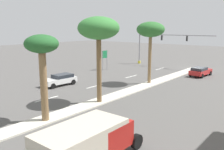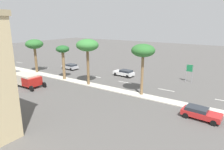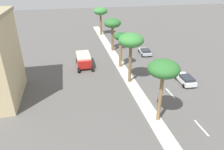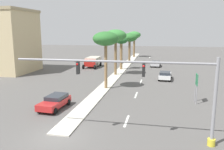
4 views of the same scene
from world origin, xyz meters
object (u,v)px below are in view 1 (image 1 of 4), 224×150
(palm_tree_trailing, at_px, (151,31))
(box_truck, at_px, (89,140))
(traffic_signal_gantry, at_px, (156,44))
(sedan_red_outboard, at_px, (200,71))
(sedan_white_trailing, at_px, (60,79))
(palm_tree_front, at_px, (99,30))
(palm_tree_far, at_px, (42,50))
(directional_road_sign, at_px, (105,56))

(palm_tree_trailing, xyz_separation_m, box_truck, (-7.07, 18.08, -5.42))
(traffic_signal_gantry, relative_size, sedan_red_outboard, 3.38)
(sedan_white_trailing, bearing_deg, box_truck, 145.80)
(palm_tree_front, distance_m, palm_tree_far, 6.26)
(palm_tree_front, height_order, sedan_red_outboard, palm_tree_front)
(sedan_red_outboard, bearing_deg, palm_tree_far, 83.65)
(directional_road_sign, distance_m, palm_tree_trailing, 12.63)
(traffic_signal_gantry, xyz_separation_m, directional_road_sign, (3.93, 10.01, -1.66))
(sedan_white_trailing, bearing_deg, palm_tree_trailing, -135.95)
(box_truck, bearing_deg, palm_tree_trailing, -68.64)
(directional_road_sign, relative_size, box_truck, 0.53)
(traffic_signal_gantry, xyz_separation_m, palm_tree_trailing, (-7.15, 14.21, 2.72))
(palm_tree_far, distance_m, sedan_white_trailing, 12.84)
(palm_tree_far, bearing_deg, sedan_white_trailing, -44.22)
(sedan_white_trailing, xyz_separation_m, sedan_red_outboard, (-11.37, -16.78, -0.01))
(traffic_signal_gantry, distance_m, palm_tree_far, 31.33)
(directional_road_sign, distance_m, palm_tree_front, 18.93)
(box_truck, bearing_deg, palm_tree_far, -16.50)
(palm_tree_far, xyz_separation_m, sedan_white_trailing, (8.57, -8.34, -4.68))
(palm_tree_far, bearing_deg, traffic_signal_gantry, -75.83)
(palm_tree_far, bearing_deg, palm_tree_front, -90.17)
(palm_tree_trailing, distance_m, box_truck, 20.15)
(palm_tree_trailing, relative_size, sedan_red_outboard, 1.77)
(traffic_signal_gantry, distance_m, sedan_red_outboard, 12.12)
(sedan_white_trailing, bearing_deg, sedan_red_outboard, -124.12)
(traffic_signal_gantry, distance_m, sedan_white_trailing, 22.25)
(palm_tree_trailing, bearing_deg, sedan_red_outboard, -110.23)
(directional_road_sign, distance_m, sedan_red_outboard, 15.24)
(traffic_signal_gantry, bearing_deg, palm_tree_front, 107.57)
(sedan_white_trailing, distance_m, sedan_red_outboard, 20.27)
(sedan_red_outboard, bearing_deg, box_truck, 97.91)
(palm_tree_trailing, relative_size, box_truck, 1.24)
(palm_tree_far, relative_size, sedan_red_outboard, 1.49)
(palm_tree_front, bearing_deg, sedan_white_trailing, -14.66)
(palm_tree_far, height_order, sedan_white_trailing, palm_tree_far)
(traffic_signal_gantry, distance_m, directional_road_sign, 10.89)
(traffic_signal_gantry, bearing_deg, palm_tree_trailing, 116.70)
(palm_tree_far, relative_size, sedan_white_trailing, 1.48)
(sedan_red_outboard, bearing_deg, palm_tree_front, 81.69)
(directional_road_sign, distance_m, sedan_white_trailing, 12.46)
(palm_tree_far, bearing_deg, sedan_red_outboard, -96.35)
(palm_tree_trailing, distance_m, sedan_white_trailing, 12.68)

